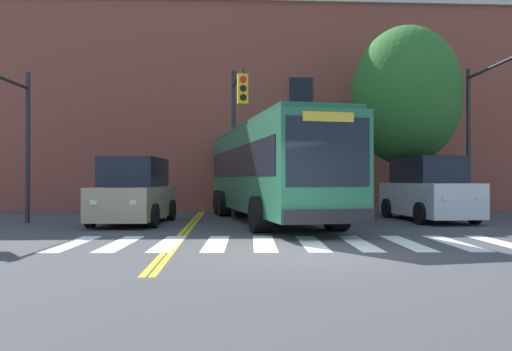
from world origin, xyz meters
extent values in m
plane|color=#424244|center=(0.00, 0.00, 0.00)|extent=(120.00, 120.00, 0.00)
cube|color=white|center=(-5.36, 1.97, 0.00)|extent=(0.63, 3.07, 0.01)
cube|color=white|center=(-4.22, 1.93, 0.00)|extent=(0.63, 3.07, 0.01)
cube|color=white|center=(-3.08, 1.88, 0.00)|extent=(0.63, 3.07, 0.01)
cube|color=white|center=(-1.95, 1.84, 0.00)|extent=(0.63, 3.07, 0.01)
cube|color=white|center=(-0.81, 1.80, 0.00)|extent=(0.63, 3.07, 0.01)
cube|color=white|center=(0.33, 1.75, 0.00)|extent=(0.63, 3.07, 0.01)
cube|color=white|center=(1.46, 1.71, 0.00)|extent=(0.63, 3.07, 0.01)
cube|color=white|center=(2.60, 1.67, 0.00)|extent=(0.63, 3.07, 0.01)
cube|color=white|center=(3.73, 1.62, 0.00)|extent=(0.63, 3.07, 0.01)
cube|color=white|center=(4.87, 1.58, 0.00)|extent=(0.63, 3.07, 0.01)
cube|color=gold|center=(-3.00, 15.75, 0.00)|extent=(0.12, 36.00, 0.01)
cube|color=gold|center=(-2.84, 15.75, 0.00)|extent=(0.12, 36.00, 0.01)
cube|color=#28704C|center=(-0.23, 8.12, 1.86)|extent=(4.42, 12.53, 2.86)
cube|color=black|center=(0.97, 8.33, 2.15)|extent=(1.90, 11.16, 1.03)
cube|color=black|center=(-1.43, 7.92, 2.15)|extent=(1.90, 11.16, 1.03)
cube|color=black|center=(0.79, 2.05, 2.21)|extent=(2.14, 0.38, 1.72)
cube|color=yellow|center=(0.79, 2.05, 3.07)|extent=(1.31, 0.25, 0.24)
cube|color=#232326|center=(0.79, 2.02, 0.61)|extent=(2.35, 0.49, 0.36)
cube|color=#246444|center=(-0.23, 8.12, 3.38)|extent=(4.20, 12.02, 0.16)
cylinder|color=black|center=(1.53, 4.56, 0.52)|extent=(0.73, 1.12, 1.05)
cylinder|color=black|center=(-0.73, 4.17, 0.52)|extent=(0.73, 1.12, 1.05)
cylinder|color=black|center=(0.44, 11.04, 0.52)|extent=(0.73, 1.12, 1.05)
cylinder|color=black|center=(-1.83, 10.66, 0.52)|extent=(0.73, 1.12, 1.05)
cylinder|color=black|center=(0.26, 12.13, 0.52)|extent=(0.73, 1.12, 1.05)
cylinder|color=black|center=(-2.01, 11.75, 0.52)|extent=(0.73, 1.12, 1.05)
cube|color=tan|center=(-4.91, 7.33, 0.74)|extent=(2.29, 4.93, 1.06)
cube|color=black|center=(-4.91, 7.38, 1.77)|extent=(1.97, 3.09, 1.00)
cube|color=white|center=(-4.49, 4.87, 0.85)|extent=(0.20, 0.05, 0.14)
cube|color=white|center=(-5.66, 4.95, 0.85)|extent=(0.20, 0.05, 0.14)
cylinder|color=black|center=(-4.01, 5.78, 0.38)|extent=(0.27, 0.77, 0.76)
cylinder|color=black|center=(-6.01, 5.91, 0.38)|extent=(0.27, 0.77, 0.76)
cylinder|color=black|center=(-3.81, 8.75, 0.38)|extent=(0.27, 0.77, 0.76)
cylinder|color=black|center=(-5.81, 8.89, 0.38)|extent=(0.27, 0.77, 0.76)
cube|color=white|center=(5.70, 8.04, 0.80)|extent=(2.17, 5.01, 1.18)
cube|color=black|center=(5.69, 8.09, 1.87)|extent=(1.87, 3.14, 0.96)
cube|color=white|center=(6.40, 5.60, 0.92)|extent=(0.20, 0.05, 0.14)
cube|color=white|center=(5.27, 5.54, 0.92)|extent=(0.20, 0.05, 0.14)
cylinder|color=black|center=(6.75, 6.58, 0.38)|extent=(0.26, 0.77, 0.76)
cylinder|color=black|center=(4.82, 6.47, 0.38)|extent=(0.26, 0.77, 0.76)
cylinder|color=black|center=(6.58, 9.62, 0.38)|extent=(0.26, 0.77, 0.76)
cylinder|color=black|center=(4.64, 9.51, 0.38)|extent=(0.26, 0.77, 0.76)
cylinder|color=#28282D|center=(7.63, 8.79, 2.91)|extent=(0.16, 0.16, 5.82)
cylinder|color=#28282D|center=(7.56, 6.57, 5.47)|extent=(0.24, 4.45, 0.11)
cylinder|color=#28282D|center=(-8.73, 7.86, 2.65)|extent=(0.16, 0.16, 5.30)
cylinder|color=#28282D|center=(-8.82, 5.96, 4.73)|extent=(0.28, 3.81, 0.11)
cylinder|color=#28282D|center=(-1.48, 9.18, 2.86)|extent=(0.16, 0.16, 5.73)
cylinder|color=#28282D|center=(-1.33, 7.84, 5.16)|extent=(0.41, 2.69, 0.11)
cube|color=yellow|center=(-1.20, 6.65, 4.56)|extent=(0.37, 0.32, 1.00)
cylinder|color=red|center=(-1.18, 6.50, 4.86)|extent=(0.22, 0.05, 0.22)
cylinder|color=black|center=(-1.18, 6.50, 4.56)|extent=(0.22, 0.05, 0.22)
cylinder|color=black|center=(-1.18, 6.50, 4.26)|extent=(0.22, 0.05, 0.22)
cylinder|color=#4C3D2D|center=(5.52, 9.84, 1.26)|extent=(0.45, 0.45, 2.53)
ellipsoid|color=#2D6B28|center=(5.52, 9.84, 4.93)|extent=(4.38, 4.67, 5.65)
cube|color=brown|center=(1.75, 16.93, 5.33)|extent=(38.48, 7.12, 10.67)
cube|color=black|center=(1.75, 13.34, 2.67)|extent=(1.10, 0.06, 1.40)
cube|color=black|center=(1.75, 13.34, 5.65)|extent=(1.10, 0.06, 1.40)
camera|label=1|loc=(-1.63, -10.06, 1.52)|focal=35.00mm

